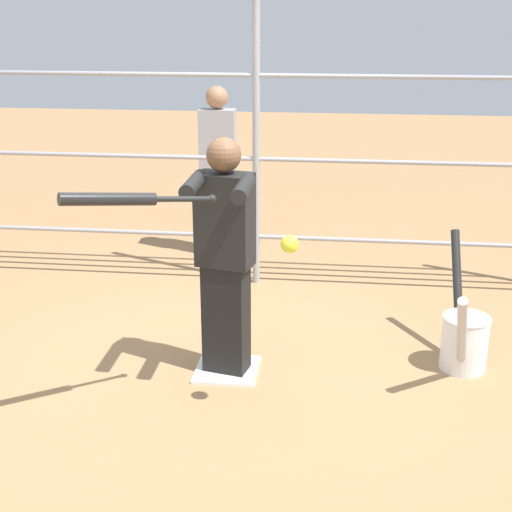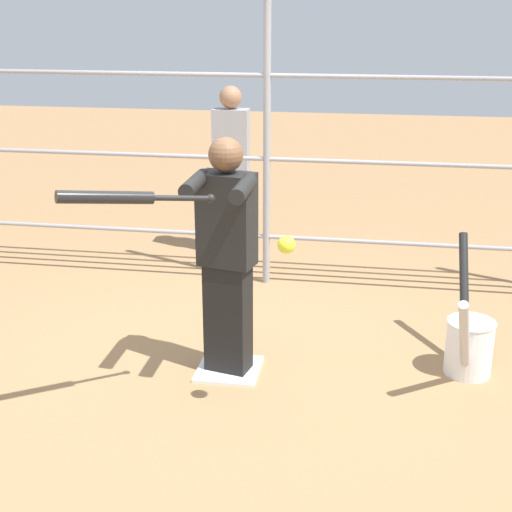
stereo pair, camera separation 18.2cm
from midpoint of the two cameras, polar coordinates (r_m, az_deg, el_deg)
ground_plane at (r=4.70m, az=-3.46°, el=-9.17°), size 24.00×24.00×0.00m
home_plate at (r=4.70m, az=-3.46°, el=-9.07°), size 0.40×0.40×0.02m
fence_backstop at (r=5.78m, az=-0.91°, el=10.99°), size 5.94×0.06×2.81m
batter at (r=4.36m, az=-3.71°, el=0.30°), size 0.38×0.57×1.53m
baseball_bat_swinging at (r=3.67m, az=-12.04°, el=4.46°), size 0.70×0.54×0.16m
softball_in_flight at (r=3.72m, az=1.31°, el=0.94°), size 0.10×0.10×0.10m
bat_bucket at (r=4.81m, az=15.24°, el=-6.33°), size 0.32×1.14×0.78m
bystander_behind_fence at (r=6.65m, az=-3.84°, el=6.95°), size 0.33×0.20×1.58m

